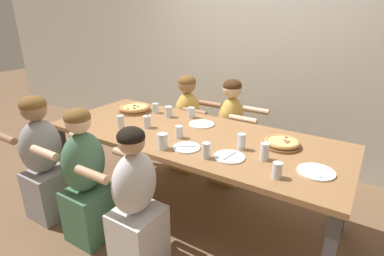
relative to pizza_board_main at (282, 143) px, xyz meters
The scene contains 25 objects.
ground_plane 1.10m from the pizza_board_main, 168.53° to the right, with size 18.00×18.00×0.00m, color brown.
restaurant_back_panel 1.69m from the pizza_board_main, 119.04° to the left, with size 10.00×0.06×3.20m, color silver.
dining_table 0.74m from the pizza_board_main, 168.53° to the right, with size 2.54×1.01×0.78m.
pizza_board_main is the anchor object (origin of this frame).
pizza_board_second 1.56m from the pizza_board_main, behind, with size 0.33×0.33×0.06m.
empty_plate_a 0.77m from the pizza_board_main, behind, with size 0.23×0.23×0.02m.
empty_plate_b 0.47m from the pizza_board_main, 123.10° to the right, with size 0.22×0.22×0.02m.
empty_plate_c 0.42m from the pizza_board_main, 42.85° to the right, with size 0.24×0.24×0.02m.
empty_plate_d 0.73m from the pizza_board_main, 144.86° to the right, with size 0.21×0.21×0.02m.
cocktail_glass_blue 1.17m from the pizza_board_main, 168.12° to the right, with size 0.07×0.07×0.14m.
drinking_glass_a 0.50m from the pizza_board_main, 76.86° to the right, with size 0.06×0.06×0.10m.
drinking_glass_b 1.38m from the pizza_board_main, 164.35° to the right, with size 0.07×0.07×0.12m.
drinking_glass_c 0.91m from the pizza_board_main, 144.79° to the right, with size 0.08×0.08×0.12m.
drinking_glass_d 0.81m from the pizza_board_main, 159.49° to the right, with size 0.07×0.07×0.10m.
drinking_glass_e 0.33m from the pizza_board_main, 137.67° to the right, with size 0.06×0.06×0.12m.
drinking_glass_f 1.35m from the pizza_board_main, behind, with size 0.07×0.07×0.10m.
drinking_glass_g 0.98m from the pizza_board_main, 167.98° to the left, with size 0.07×0.07×0.10m.
drinking_glass_h 0.62m from the pizza_board_main, 129.01° to the right, with size 0.06×0.06×0.12m.
drinking_glass_i 1.16m from the pizza_board_main, behind, with size 0.08×0.08×0.11m.
drinking_glass_j 0.30m from the pizza_board_main, 97.17° to the right, with size 0.06×0.06×0.13m.
diner_far_center 0.95m from the pizza_board_main, 140.28° to the left, with size 0.51×0.40×1.13m.
diner_far_midleft 1.41m from the pizza_board_main, 155.07° to the left, with size 0.51×0.40×1.11m.
diner_near_midleft 1.55m from the pizza_board_main, 144.94° to the right, with size 0.51×0.40×1.11m.
diner_near_center 1.18m from the pizza_board_main, 130.00° to the right, with size 0.51×0.40×1.07m.
diner_near_left 2.01m from the pizza_board_main, 154.04° to the right, with size 0.51×0.40×1.13m.
Camera 1 is at (1.27, -2.00, 1.74)m, focal length 28.00 mm.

